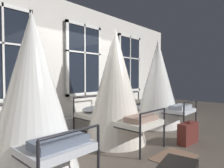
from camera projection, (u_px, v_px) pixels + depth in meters
The scene contains 8 objects.
ground at pixel (121, 142), 4.25m from camera, with size 17.17×17.17×0.00m, color brown.
back_wall_with_windows at pixel (82, 69), 5.09m from camera, with size 8.20×0.10×3.22m, color silver.
window_bank at pixel (85, 88), 5.03m from camera, with size 4.96×0.10×2.69m.
cot_first at pixel (32, 94), 2.89m from camera, with size 1.36×1.95×2.39m.
cot_second at pixel (115, 86), 4.28m from camera, with size 1.36×1.96×2.48m.
cot_third at pixel (158, 84), 5.72m from camera, with size 1.36×1.95×2.50m.
rug_second at pixel (174, 157), 3.44m from camera, with size 0.80×0.56×0.01m, color brown.
suitcase_dark at pixel (188, 133), 4.16m from camera, with size 0.58×0.26×0.47m.
Camera 1 is at (-3.24, -2.68, 1.41)m, focal length 31.43 mm.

